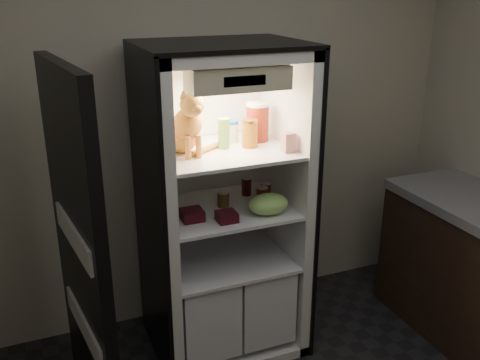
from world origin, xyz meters
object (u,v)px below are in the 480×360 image
object	(u,v)px
soda_can_b	(266,192)
condiment_jar	(223,199)
parmesan_shaker	(224,133)
cream_carton	(288,142)
soda_can_a	(246,186)
grape_bag	(268,204)
mayo_tub	(231,131)
soda_can_c	(262,197)
berry_box_right	(227,217)
refrigerator	(221,226)
berry_box_left	(192,215)
salsa_jar	(250,133)
pepper_jar	(257,122)
tabby_cat	(184,128)

from	to	relation	value
soda_can_b	condiment_jar	bearing A→B (deg)	175.64
parmesan_shaker	cream_carton	distance (m)	0.36
soda_can_a	grape_bag	world-z (taller)	grape_bag
mayo_tub	soda_can_c	xyz separation A→B (m)	(0.11, -0.21, -0.35)
cream_carton	soda_can_a	xyz separation A→B (m)	(-0.12, 0.30, -0.35)
soda_can_a	soda_can_b	xyz separation A→B (m)	(0.07, -0.14, 0.00)
mayo_tub	berry_box_right	size ratio (longest dim) A/B	1.22
soda_can_a	condiment_jar	distance (m)	0.23
cream_carton	soda_can_b	xyz separation A→B (m)	(-0.05, 0.17, -0.35)
cream_carton	condiment_jar	bearing A→B (deg)	149.22
condiment_jar	soda_can_a	bearing A→B (deg)	30.60
mayo_tub	refrigerator	bearing A→B (deg)	-143.62
mayo_tub	soda_can_b	world-z (taller)	mayo_tub
parmesan_shaker	condiment_jar	distance (m)	0.39
berry_box_left	parmesan_shaker	bearing A→B (deg)	27.15
salsa_jar	soda_can_c	size ratio (longest dim) A/B	1.30
parmesan_shaker	pepper_jar	size ratio (longest dim) A/B	0.76
soda_can_a	soda_can_b	distance (m)	0.15
parmesan_shaker	grape_bag	xyz separation A→B (m)	(0.19, -0.20, -0.38)
soda_can_c	cream_carton	bearing A→B (deg)	-40.38
parmesan_shaker	berry_box_right	xyz separation A→B (m)	(-0.07, -0.21, -0.41)
tabby_cat	berry_box_left	world-z (taller)	tabby_cat
condiment_jar	mayo_tub	bearing A→B (deg)	51.58
refrigerator	parmesan_shaker	world-z (taller)	refrigerator
pepper_jar	condiment_jar	world-z (taller)	pepper_jar
grape_bag	berry_box_left	size ratio (longest dim) A/B	1.98
salsa_jar	soda_can_c	distance (m)	0.38
parmesan_shaker	grape_bag	bearing A→B (deg)	-47.43
refrigerator	soda_can_a	bearing A→B (deg)	18.55
pepper_jar	berry_box_left	xyz separation A→B (m)	(-0.47, -0.19, -0.43)
salsa_jar	grape_bag	distance (m)	0.41
mayo_tub	berry_box_left	xyz separation A→B (m)	(-0.32, -0.23, -0.39)
refrigerator	parmesan_shaker	bearing A→B (deg)	-79.86
pepper_jar	soda_can_c	xyz separation A→B (m)	(-0.04, -0.18, -0.40)
soda_can_b	berry_box_right	distance (m)	0.37
tabby_cat	condiment_jar	distance (m)	0.50
refrigerator	salsa_jar	size ratio (longest dim) A/B	11.82
pepper_jar	grape_bag	distance (m)	0.49
condiment_jar	berry_box_right	distance (m)	0.21
parmesan_shaker	condiment_jar	size ratio (longest dim) A/B	1.80
condiment_jar	berry_box_left	size ratio (longest dim) A/B	0.81
pepper_jar	soda_can_a	distance (m)	0.41
pepper_jar	cream_carton	world-z (taller)	pepper_jar
tabby_cat	condiment_jar	size ratio (longest dim) A/B	4.02
mayo_tub	cream_carton	xyz separation A→B (m)	(0.22, -0.30, -0.01)
cream_carton	condiment_jar	xyz separation A→B (m)	(-0.31, 0.19, -0.36)
tabby_cat	soda_can_a	bearing A→B (deg)	7.22
refrigerator	soda_can_b	xyz separation A→B (m)	(0.26, -0.07, 0.21)
parmesan_shaker	soda_can_c	size ratio (longest dim) A/B	1.41
cream_carton	mayo_tub	bearing A→B (deg)	126.11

